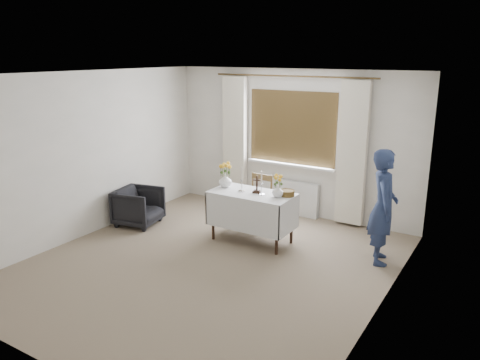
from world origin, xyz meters
The scene contains 12 objects.
ground centered at (0.00, 0.00, 0.00)m, with size 5.00×5.00×0.00m, color #807159.
altar_table centered at (0.08, 0.99, 0.38)m, with size 1.24×0.64×0.76m, color white.
wooden_chair centered at (-0.12, 1.47, 0.44)m, with size 0.41×0.41×0.88m, color #503B1B, non-canonical shape.
armchair centered at (-1.86, 0.63, 0.31)m, with size 0.66×0.68×0.62m, color black.
person centered at (1.92, 1.29, 0.78)m, with size 0.57×0.37×1.56m, color navy.
radiator centered at (0.00, 2.42, 0.30)m, with size 1.10×0.10×0.60m, color silver.
wooden_cross centered at (0.15, 1.02, 0.89)m, with size 0.12×0.09×0.26m, color black, non-canonical shape.
candlestick_left centered at (-0.08, 0.97, 0.95)m, with size 0.11×0.11×0.37m, color silver, non-canonical shape.
candlestick_right centered at (0.25, 0.97, 0.94)m, with size 0.10×0.10×0.35m, color silver, non-canonical shape.
flower_vase_left centered at (-0.42, 1.05, 0.86)m, with size 0.20×0.20×0.20m, color white.
flower_vase_right centered at (0.50, 1.00, 0.85)m, with size 0.16×0.16×0.17m, color white.
wicker_basket centered at (0.58, 1.12, 0.80)m, with size 0.22×0.22×0.08m, color brown.
Camera 1 is at (3.37, -4.71, 2.75)m, focal length 35.00 mm.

